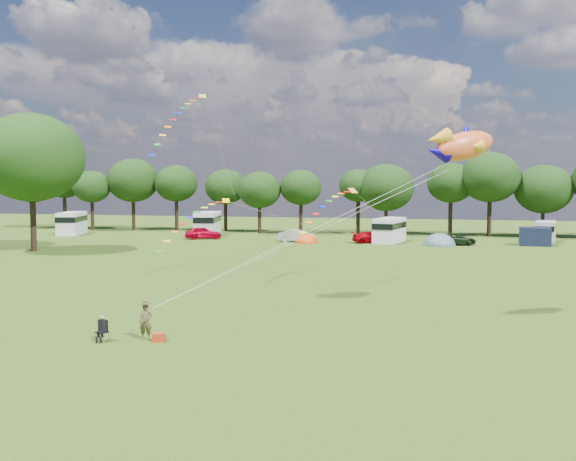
% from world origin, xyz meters
% --- Properties ---
extents(ground_plane, '(180.00, 180.00, 0.00)m').
position_xyz_m(ground_plane, '(0.00, 0.00, 0.00)').
color(ground_plane, black).
rests_on(ground_plane, ground).
extents(tree_line, '(102.98, 10.98, 10.27)m').
position_xyz_m(tree_line, '(5.30, 54.99, 6.35)').
color(tree_line, black).
rests_on(tree_line, ground).
extents(big_tree, '(10.00, 10.00, 13.28)m').
position_xyz_m(big_tree, '(-30.00, 28.00, 9.02)').
color(big_tree, black).
rests_on(big_tree, ground).
extents(car_a, '(4.67, 3.36, 1.45)m').
position_xyz_m(car_a, '(-18.55, 43.78, 0.73)').
color(car_a, '#AC001B').
rests_on(car_a, ground).
extents(car_b, '(4.00, 1.58, 1.40)m').
position_xyz_m(car_b, '(-7.03, 42.68, 0.70)').
color(car_b, '#9FA3A7').
rests_on(car_b, ground).
extents(car_c, '(4.45, 2.85, 1.24)m').
position_xyz_m(car_c, '(1.12, 43.44, 0.62)').
color(car_c, '#A20009').
rests_on(car_c, ground).
extents(car_d, '(5.05, 3.73, 1.25)m').
position_xyz_m(car_d, '(9.90, 42.98, 0.63)').
color(car_d, black).
rests_on(car_d, ground).
extents(campervan_a, '(3.89, 6.20, 2.82)m').
position_xyz_m(campervan_a, '(-37.29, 46.44, 1.52)').
color(campervan_a, silver).
rests_on(campervan_a, ground).
extents(campervan_b, '(3.53, 6.31, 2.92)m').
position_xyz_m(campervan_b, '(-19.79, 48.65, 1.57)').
color(campervan_b, silver).
rests_on(campervan_b, ground).
extents(campervan_c, '(3.48, 5.87, 2.69)m').
position_xyz_m(campervan_c, '(2.94, 44.72, 1.45)').
color(campervan_c, silver).
rests_on(campervan_c, ground).
extents(campervan_d, '(2.96, 5.07, 2.33)m').
position_xyz_m(campervan_d, '(19.71, 48.55, 1.25)').
color(campervan_d, '#B8B8BA').
rests_on(campervan_d, ground).
extents(tent_orange, '(2.54, 2.78, 1.99)m').
position_xyz_m(tent_orange, '(-5.80, 42.00, 0.02)').
color(tent_orange, '#C6400C').
rests_on(tent_orange, ground).
extents(tent_greyblue, '(3.47, 3.80, 2.58)m').
position_xyz_m(tent_greyblue, '(8.35, 42.20, 0.02)').
color(tent_greyblue, '#465965').
rests_on(tent_greyblue, ground).
extents(awning_navy, '(3.20, 2.66, 1.90)m').
position_xyz_m(awning_navy, '(18.11, 44.56, 0.95)').
color(awning_navy, black).
rests_on(awning_navy, ground).
extents(kite_flyer, '(0.64, 0.50, 1.55)m').
position_xyz_m(kite_flyer, '(-3.90, -1.86, 0.77)').
color(kite_flyer, '#4C4127').
rests_on(kite_flyer, ground).
extents(camp_chair, '(0.59, 0.61, 1.12)m').
position_xyz_m(camp_chair, '(-5.57, -2.50, 0.67)').
color(camp_chair, '#99999E').
rests_on(camp_chair, ground).
extents(kite_bag, '(0.58, 0.46, 0.36)m').
position_xyz_m(kite_bag, '(-3.22, -2.05, 0.18)').
color(kite_bag, '#B42D12').
rests_on(kite_bag, ground).
extents(fish_kite, '(3.92, 3.16, 2.16)m').
position_xyz_m(fish_kite, '(9.10, 6.40, 8.49)').
color(fish_kite, '#E75628').
rests_on(fish_kite, ground).
extents(streamer_kite_a, '(3.39, 5.54, 5.77)m').
position_xyz_m(streamer_kite_a, '(-14.01, 26.80, 12.62)').
color(streamer_kite_a, yellow).
rests_on(streamer_kite_a, ground).
extents(streamer_kite_b, '(4.25, 4.55, 3.78)m').
position_xyz_m(streamer_kite_b, '(-9.10, 17.99, 4.18)').
color(streamer_kite_b, '#EBD302').
rests_on(streamer_kite_b, ground).
extents(streamer_kite_c, '(3.11, 4.94, 2.78)m').
position_xyz_m(streamer_kite_c, '(1.48, 14.60, 5.37)').
color(streamer_kite_c, gold).
rests_on(streamer_kite_c, ground).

